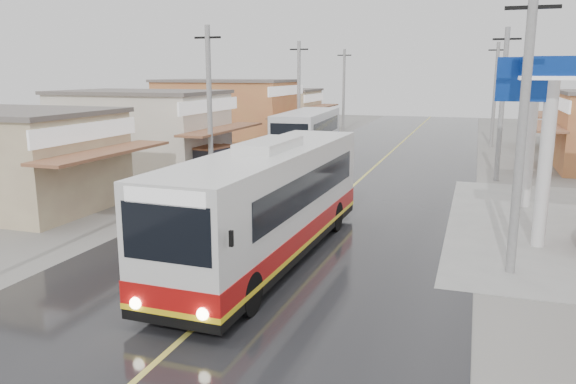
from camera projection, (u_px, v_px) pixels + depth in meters
name	position (u px, v px, depth m)	size (l,w,h in m)	color
ground	(283.00, 249.00, 18.51)	(120.00, 120.00, 0.00)	slate
road	(367.00, 173.00, 32.42)	(12.00, 90.00, 0.02)	black
centre_line	(367.00, 173.00, 32.42)	(0.15, 90.00, 0.01)	#D8CC4C
shopfronts_left	(191.00, 156.00, 39.24)	(11.00, 44.00, 5.20)	tan
utility_poles_left	(261.00, 165.00, 35.53)	(1.60, 50.00, 8.00)	gray
utility_poles_right	(496.00, 181.00, 30.25)	(1.60, 36.00, 8.00)	gray
coach_bus	(271.00, 202.00, 17.30)	(2.95, 11.95, 3.71)	silver
second_bus	(307.00, 134.00, 37.02)	(3.23, 9.81, 3.21)	silver
cyclist	(206.00, 196.00, 23.63)	(1.14, 1.89, 1.92)	black
tricycle_near	(219.00, 157.00, 32.72)	(1.77, 2.29, 1.56)	#26262D
tricycle_far	(210.00, 160.00, 30.74)	(1.95, 2.57, 1.78)	#26262D
tyre_stack	(184.00, 193.00, 26.15)	(0.80, 0.80, 0.41)	black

